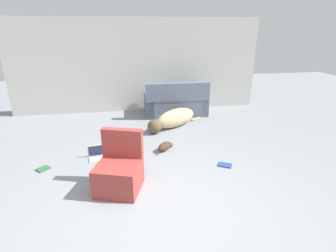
{
  "coord_description": "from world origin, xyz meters",
  "views": [
    {
      "loc": [
        -0.38,
        -2.65,
        2.19
      ],
      "look_at": [
        0.38,
        1.87,
        0.48
      ],
      "focal_mm": 28.0,
      "sensor_mm": 36.0,
      "label": 1
    }
  ],
  "objects_px": {
    "book_green": "(43,169)",
    "side_chair": "(120,171)",
    "couch": "(176,104)",
    "dog": "(173,119)",
    "book_blue": "(225,165)",
    "cat": "(165,146)",
    "laptop_open": "(97,154)"
  },
  "relations": [
    {
      "from": "couch",
      "to": "book_blue",
      "type": "bearing_deg",
      "value": 96.26
    },
    {
      "from": "book_green",
      "to": "side_chair",
      "type": "relative_size",
      "value": 0.29
    },
    {
      "from": "dog",
      "to": "side_chair",
      "type": "bearing_deg",
      "value": 29.85
    },
    {
      "from": "laptop_open",
      "to": "book_green",
      "type": "relative_size",
      "value": 1.39
    },
    {
      "from": "couch",
      "to": "side_chair",
      "type": "height_order",
      "value": "couch"
    },
    {
      "from": "book_green",
      "to": "side_chair",
      "type": "height_order",
      "value": "side_chair"
    },
    {
      "from": "couch",
      "to": "laptop_open",
      "type": "distance_m",
      "value": 2.96
    },
    {
      "from": "couch",
      "to": "laptop_open",
      "type": "xyz_separation_m",
      "value": [
        -1.89,
        -2.27,
        -0.22
      ]
    },
    {
      "from": "laptop_open",
      "to": "side_chair",
      "type": "distance_m",
      "value": 1.15
    },
    {
      "from": "book_blue",
      "to": "side_chair",
      "type": "xyz_separation_m",
      "value": [
        -1.75,
        -0.37,
        0.27
      ]
    },
    {
      "from": "cat",
      "to": "dog",
      "type": "bearing_deg",
      "value": 28.11
    },
    {
      "from": "couch",
      "to": "book_blue",
      "type": "height_order",
      "value": "couch"
    },
    {
      "from": "book_green",
      "to": "book_blue",
      "type": "xyz_separation_m",
      "value": [
        3.02,
        -0.37,
        0.0
      ]
    },
    {
      "from": "book_blue",
      "to": "laptop_open",
      "type": "bearing_deg",
      "value": 162.76
    },
    {
      "from": "side_chair",
      "to": "book_green",
      "type": "bearing_deg",
      "value": 167.62
    },
    {
      "from": "couch",
      "to": "book_green",
      "type": "height_order",
      "value": "couch"
    },
    {
      "from": "laptop_open",
      "to": "couch",
      "type": "bearing_deg",
      "value": 40.16
    },
    {
      "from": "book_green",
      "to": "side_chair",
      "type": "bearing_deg",
      "value": -30.54
    },
    {
      "from": "dog",
      "to": "couch",
      "type": "bearing_deg",
      "value": -137.35
    },
    {
      "from": "couch",
      "to": "dog",
      "type": "height_order",
      "value": "couch"
    },
    {
      "from": "cat",
      "to": "book_blue",
      "type": "bearing_deg",
      "value": -84.55
    },
    {
      "from": "cat",
      "to": "couch",
      "type": "bearing_deg",
      "value": 29.36
    },
    {
      "from": "book_blue",
      "to": "side_chair",
      "type": "distance_m",
      "value": 1.81
    },
    {
      "from": "couch",
      "to": "dog",
      "type": "bearing_deg",
      "value": 76.14
    },
    {
      "from": "couch",
      "to": "dog",
      "type": "distance_m",
      "value": 1.01
    },
    {
      "from": "book_green",
      "to": "side_chair",
      "type": "distance_m",
      "value": 1.5
    },
    {
      "from": "cat",
      "to": "laptop_open",
      "type": "xyz_separation_m",
      "value": [
        -1.26,
        -0.09,
        -0.01
      ]
    },
    {
      "from": "cat",
      "to": "book_green",
      "type": "xyz_separation_m",
      "value": [
        -2.11,
        -0.39,
        -0.07
      ]
    },
    {
      "from": "dog",
      "to": "cat",
      "type": "xyz_separation_m",
      "value": [
        -0.38,
        -1.2,
        -0.13
      ]
    },
    {
      "from": "laptop_open",
      "to": "side_chair",
      "type": "bearing_deg",
      "value": -78.06
    },
    {
      "from": "laptop_open",
      "to": "dog",
      "type": "bearing_deg",
      "value": 28.32
    },
    {
      "from": "dog",
      "to": "laptop_open",
      "type": "distance_m",
      "value": 2.09
    }
  ]
}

